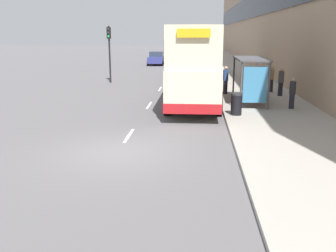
% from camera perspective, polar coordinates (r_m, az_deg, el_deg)
% --- Properties ---
extents(ground_plane, '(220.00, 220.00, 0.00)m').
position_cam_1_polar(ground_plane, '(12.85, -7.69, -4.05)').
color(ground_plane, '#5B595B').
extents(pavement, '(5.00, 93.00, 0.14)m').
position_cam_1_polar(pavement, '(50.74, 8.84, 9.44)').
color(pavement, '#A39E93').
rests_on(pavement, ground_plane).
extents(terrace_facade, '(3.10, 93.00, 15.76)m').
position_cam_1_polar(terrace_facade, '(51.20, 13.87, 18.00)').
color(terrace_facade, '#9E846B').
rests_on(terrace_facade, ground_plane).
extents(lane_mark_0, '(0.12, 2.00, 0.01)m').
position_cam_1_polar(lane_mark_0, '(14.91, -5.97, -1.44)').
color(lane_mark_0, silver).
rests_on(lane_mark_0, ground_plane).
extents(lane_mark_1, '(0.12, 2.00, 0.01)m').
position_cam_1_polar(lane_mark_1, '(21.07, -2.89, 3.18)').
color(lane_mark_1, silver).
rests_on(lane_mark_1, ground_plane).
extents(lane_mark_2, '(0.12, 2.00, 0.01)m').
position_cam_1_polar(lane_mark_2, '(27.34, -1.21, 5.69)').
color(lane_mark_2, silver).
rests_on(lane_mark_2, ground_plane).
extents(lane_mark_3, '(0.12, 2.00, 0.01)m').
position_cam_1_polar(lane_mark_3, '(33.66, -0.15, 7.26)').
color(lane_mark_3, silver).
rests_on(lane_mark_3, ground_plane).
extents(lane_mark_4, '(0.12, 2.00, 0.01)m').
position_cam_1_polar(lane_mark_4, '(40.01, 0.58, 8.33)').
color(lane_mark_4, silver).
rests_on(lane_mark_4, ground_plane).
extents(lane_mark_5, '(0.12, 2.00, 0.01)m').
position_cam_1_polar(lane_mark_5, '(46.37, 1.11, 9.11)').
color(lane_mark_5, silver).
rests_on(lane_mark_5, ground_plane).
extents(lane_mark_6, '(0.12, 2.00, 0.01)m').
position_cam_1_polar(lane_mark_6, '(52.74, 1.51, 9.70)').
color(lane_mark_6, silver).
rests_on(lane_mark_6, ground_plane).
extents(lane_mark_7, '(0.12, 2.00, 0.01)m').
position_cam_1_polar(lane_mark_7, '(59.11, 1.83, 10.16)').
color(lane_mark_7, silver).
rests_on(lane_mark_7, ground_plane).
extents(bus_shelter, '(1.60, 4.20, 2.48)m').
position_cam_1_polar(bus_shelter, '(21.16, 13.01, 8.00)').
color(bus_shelter, '#4C4C51').
rests_on(bus_shelter, ground_plane).
extents(double_decker_bus_near, '(2.85, 10.68, 4.30)m').
position_cam_1_polar(double_decker_bus_near, '(21.43, 3.99, 9.49)').
color(double_decker_bus_near, beige).
rests_on(double_decker_bus_near, ground_plane).
extents(double_decker_bus_ahead, '(2.85, 11.07, 4.30)m').
position_cam_1_polar(double_decker_bus_ahead, '(33.79, 4.07, 11.13)').
color(double_decker_bus_ahead, beige).
rests_on(double_decker_bus_ahead, ground_plane).
extents(car_0, '(2.08, 4.59, 1.68)m').
position_cam_1_polar(car_0, '(58.70, 4.55, 10.91)').
color(car_0, silver).
rests_on(car_0, ground_plane).
extents(car_1, '(1.95, 4.48, 1.73)m').
position_cam_1_polar(car_1, '(80.60, 0.87, 11.79)').
color(car_1, navy).
rests_on(car_1, ground_plane).
extents(car_2, '(2.02, 4.46, 1.79)m').
position_cam_1_polar(car_2, '(76.53, 4.48, 11.65)').
color(car_2, '#B7B799').
rests_on(car_2, ground_plane).
extents(car_3, '(2.02, 3.84, 1.68)m').
position_cam_1_polar(car_3, '(48.04, -1.81, 10.27)').
color(car_3, navy).
rests_on(car_3, ground_plane).
extents(pedestrian_at_shelter, '(0.32, 0.32, 1.61)m').
position_cam_1_polar(pedestrian_at_shelter, '(20.31, 18.42, 4.81)').
color(pedestrian_at_shelter, '#23232D').
rests_on(pedestrian_at_shelter, ground_plane).
extents(pedestrian_1, '(0.35, 0.35, 1.76)m').
position_cam_1_polar(pedestrian_1, '(24.42, 8.76, 6.98)').
color(pedestrian_1, '#23232D').
rests_on(pedestrian_1, ground_plane).
extents(pedestrian_2, '(0.34, 0.34, 1.73)m').
position_cam_1_polar(pedestrian_2, '(25.89, 15.48, 7.00)').
color(pedestrian_2, '#23232D').
rests_on(pedestrian_2, ground_plane).
extents(pedestrian_3, '(0.35, 0.35, 1.75)m').
position_cam_1_polar(pedestrian_3, '(24.36, 16.82, 6.51)').
color(pedestrian_3, '#23232D').
rests_on(pedestrian_3, ground_plane).
extents(litter_bin, '(0.55, 0.55, 1.05)m').
position_cam_1_polar(litter_bin, '(18.13, 10.38, 3.33)').
color(litter_bin, black).
rests_on(litter_bin, ground_plane).
extents(traffic_light_far_kerb, '(0.30, 0.32, 4.51)m').
position_cam_1_polar(traffic_light_far_kerb, '(30.99, -8.95, 12.15)').
color(traffic_light_far_kerb, black).
rests_on(traffic_light_far_kerb, ground_plane).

